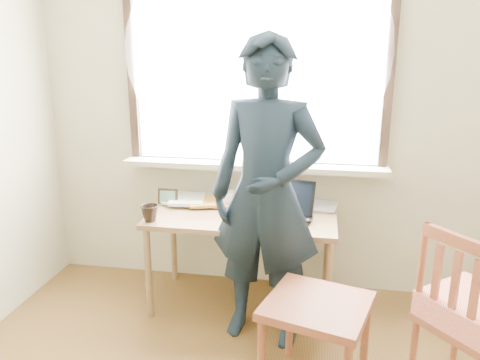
% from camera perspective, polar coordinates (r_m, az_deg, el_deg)
% --- Properties ---
extents(room_shell, '(3.52, 4.02, 2.61)m').
position_cam_1_polar(room_shell, '(1.48, -1.07, 12.35)').
color(room_shell, beige).
rests_on(room_shell, ground).
extents(desk, '(1.23, 0.62, 0.66)m').
position_cam_1_polar(desk, '(3.13, 0.27, -5.41)').
color(desk, olive).
rests_on(desk, ground).
extents(laptop, '(0.41, 0.36, 0.24)m').
position_cam_1_polar(laptop, '(3.03, 5.37, -3.69)').
color(laptop, black).
rests_on(laptop, desk).
extents(mug_white, '(0.18, 0.18, 0.10)m').
position_cam_1_polar(mug_white, '(3.26, -1.48, -2.32)').
color(mug_white, white).
rests_on(mug_white, desk).
extents(mug_dark, '(0.14, 0.14, 0.11)m').
position_cam_1_polar(mug_dark, '(3.03, -10.92, -4.01)').
color(mug_dark, black).
rests_on(mug_dark, desk).
extents(mouse, '(0.10, 0.07, 0.04)m').
position_cam_1_polar(mouse, '(2.97, 7.82, -4.96)').
color(mouse, black).
rests_on(mouse, desk).
extents(desk_clutter, '(0.83, 0.40, 0.04)m').
position_cam_1_polar(desk_clutter, '(3.40, -5.77, -2.21)').
color(desk_clutter, white).
rests_on(desk_clutter, desk).
extents(book_a, '(0.27, 0.30, 0.02)m').
position_cam_1_polar(book_a, '(3.38, -5.76, -2.45)').
color(book_a, white).
rests_on(book_a, desk).
extents(book_b, '(0.20, 0.26, 0.02)m').
position_cam_1_polar(book_b, '(3.30, 8.76, -3.05)').
color(book_b, white).
rests_on(book_b, desk).
extents(picture_frame, '(0.14, 0.02, 0.11)m').
position_cam_1_polar(picture_frame, '(3.31, -8.77, -2.15)').
color(picture_frame, black).
rests_on(picture_frame, desk).
extents(work_chair, '(0.60, 0.59, 0.50)m').
position_cam_1_polar(work_chair, '(2.48, 9.32, -16.04)').
color(work_chair, brown).
rests_on(work_chair, ground).
extents(side_chair, '(0.59, 0.59, 0.93)m').
position_cam_1_polar(side_chair, '(2.61, 26.46, -14.36)').
color(side_chair, brown).
rests_on(side_chair, ground).
extents(person, '(0.72, 0.53, 1.82)m').
position_cam_1_polar(person, '(2.70, 3.25, -1.83)').
color(person, black).
rests_on(person, ground).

